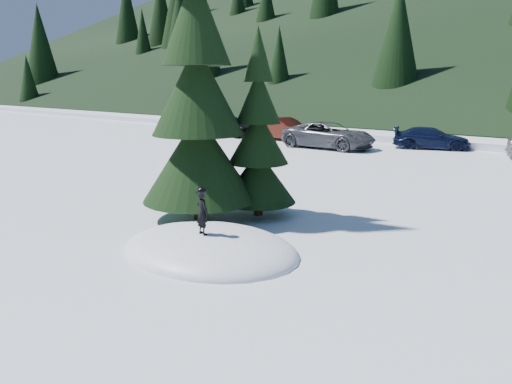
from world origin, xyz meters
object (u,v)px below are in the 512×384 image
Objects in this scene: car_2 at (329,135)px; spruce_tall at (198,102)px; car_1 at (284,129)px; car_0 at (229,126)px; spruce_short at (258,144)px; car_3 at (431,138)px; child_skier at (202,212)px.

spruce_tall is at bearing -162.58° from car_2.
car_1 is at bearing 119.84° from spruce_tall.
car_1 is 4.73m from car_2.
spruce_tall reaches higher than car_0.
spruce_short is 15.77m from car_2.
spruce_short reaches higher than car_3.
spruce_short is 18.02m from car_3.
spruce_short is at bearing 54.46° from spruce_tall.
car_3 is at bearing -55.03° from car_2.
car_2 reaches higher than car_3.
car_0 is at bearing 130.83° from spruce_tall.
car_1 is (-10.92, 15.90, -1.35)m from spruce_short.
spruce_tall reaches higher than spruce_short.
spruce_short is 1.19× the size of car_0.
car_2 is (8.98, -0.99, -0.00)m from car_0.
spruce_short is 5.29× the size of child_skier.
child_skier is at bearing -138.43° from car_0.
spruce_short reaches higher than car_1.
spruce_short is 1.24× the size of car_3.
spruce_tall is at bearing 160.88° from car_3.
spruce_tall is 2.11m from spruce_short.
car_0 is 4.55m from car_1.
car_2 is (-6.46, 14.32, -1.34)m from spruce_short.
car_1 is (-9.92, 17.30, -2.57)m from spruce_tall.
car_0 is at bearing -36.49° from child_skier.
car_0 is at bearing 82.00° from car_2.
spruce_tall is 1.99× the size of car_3.
car_2 is at bearing -104.24° from car_1.
car_0 is 13.98m from car_3.
car_3 is (-0.69, 19.28, -2.69)m from spruce_tall.
car_1 is at bearing 80.92° from car_3.
spruce_short is (1.00, 1.40, -1.22)m from spruce_tall.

